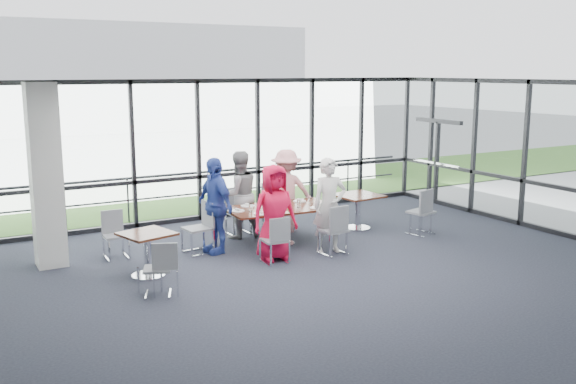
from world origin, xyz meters
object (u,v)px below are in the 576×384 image
main_table (280,212)px  chair_main_end (197,229)px  side_table_left (147,240)px  side_table_right (358,200)px  chair_main_nl (274,240)px  chair_main_nr (333,230)px  structural_column (46,176)px  diner_far_right (286,191)px  chair_spare_lb (116,236)px  diner_near_right (329,206)px  chair_main_fr (278,207)px  diner_far_left (239,195)px  chair_main_fl (238,212)px  chair_spare_r (421,212)px  diner_near_left (274,212)px  chair_spare_la (157,269)px  diner_end (215,205)px

main_table → chair_main_end: chair_main_end is taller
side_table_left → side_table_right: size_ratio=0.98×
chair_main_nl → chair_main_nr: size_ratio=0.90×
structural_column → side_table_right: structural_column is taller
diner_far_right → chair_spare_lb: (-3.68, -0.21, -0.46)m
diner_near_right → chair_main_fr: (0.02, 2.04, -0.42)m
side_table_left → chair_spare_lb: bearing=98.3°
diner_far_left → chair_main_fl: size_ratio=1.91×
structural_column → main_table: structural_column is taller
chair_spare_lb → chair_spare_r: bearing=168.5°
diner_near_right → chair_main_nr: bearing=-85.6°
diner_near_left → chair_main_nr: bearing=-12.1°
chair_main_end → diner_far_right: bearing=99.6°
chair_main_fl → chair_spare_la: chair_main_fl is taller
side_table_right → chair_spare_r: chair_spare_r is taller
diner_far_right → side_table_left: bearing=40.5°
chair_main_nr → chair_main_end: 2.54m
main_table → side_table_right: (2.06, 0.28, -0.00)m
structural_column → chair_spare_lb: (1.11, -0.15, -1.18)m
main_table → diner_far_left: diner_far_left is taller
chair_main_nr → chair_main_fl: (-0.91, 2.22, 0.00)m
chair_spare_la → chair_main_end: bearing=75.4°
chair_main_nl → diner_far_right: bearing=59.5°
side_table_right → chair_main_end: bearing=-178.7°
structural_column → chair_main_fr: bearing=4.1°
side_table_right → chair_spare_la: bearing=-159.4°
diner_near_right → chair_spare_la: diner_near_right is taller
main_table → chair_spare_r: size_ratio=2.29×
diner_far_left → diner_far_right: 1.09m
side_table_right → chair_spare_r: size_ratio=1.00×
diner_near_left → side_table_left: bearing=176.9°
diner_near_left → chair_main_fl: bearing=85.5°
main_table → chair_spare_la: (-3.04, -1.64, -0.23)m
chair_main_nl → chair_main_fr: (1.25, 2.16, 0.06)m
side_table_right → chair_main_end: (-3.73, -0.09, -0.16)m
chair_main_fr → chair_spare_r: (2.37, -1.89, -0.00)m
diner_end → chair_spare_lb: (-1.74, 0.51, -0.48)m
main_table → chair_main_fl: chair_main_fl is taller
diner_end → chair_main_nl: (0.64, -1.16, -0.49)m
diner_near_right → chair_spare_lb: size_ratio=2.11×
chair_main_nr → side_table_right: bearing=37.3°
diner_far_left → chair_spare_r: (3.40, -1.65, -0.41)m
diner_end → diner_near_left: bearing=29.6°
diner_far_left → chair_main_end: size_ratio=1.88×
chair_main_fr → diner_far_right: bearing=113.3°
side_table_right → structural_column: bearing=175.6°
chair_main_nr → chair_spare_lb: (-3.59, 1.73, -0.04)m
diner_far_left → diner_end: bearing=43.5°
diner_far_right → chair_main_nl: diner_far_right is taller
side_table_left → chair_main_nr: size_ratio=1.02×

